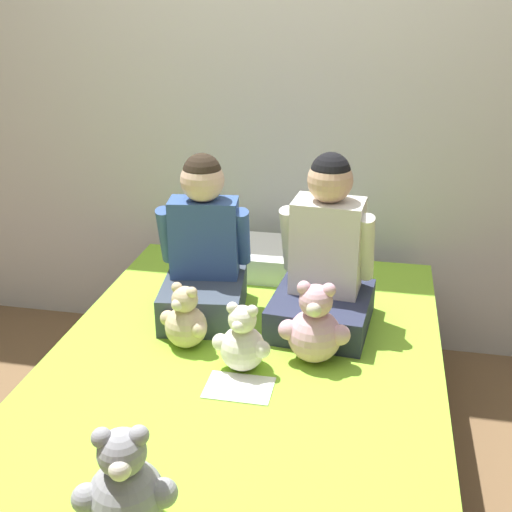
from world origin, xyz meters
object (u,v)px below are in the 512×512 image
Objects in this scene: teddy_bear_between_children at (242,342)px; teddy_bear_at_foot_of_bed at (125,488)px; teddy_bear_held_by_right_child at (315,328)px; child_on_right at (325,262)px; teddy_bear_held_by_left_child at (185,321)px; sign_card at (239,388)px; bed at (238,433)px; child_on_left at (204,255)px; pillow_at_headboard at (279,259)px.

teddy_bear_between_children is 0.72m from teddy_bear_at_foot_of_bed.
teddy_bear_held_by_right_child is 1.21× the size of teddy_bear_between_children.
teddy_bear_held_by_left_child is at bearing -144.19° from child_on_right.
teddy_bear_held_by_right_child is 0.32m from sign_card.
bed is 0.27m from sign_card.
child_on_right is 2.73× the size of teddy_bear_held_by_left_child.
sign_card is at bearing 61.05° from teddy_bear_at_foot_of_bed.
bed is 0.45m from teddy_bear_held_by_right_child.
teddy_bear_between_children is (-0.23, -0.37, -0.14)m from child_on_right.
teddy_bear_at_foot_of_bed is (-0.10, -0.68, 0.37)m from bed.
child_on_right reaches higher than bed.
bed is 8.66× the size of teddy_bear_held_by_left_child.
teddy_bear_held_by_left_child is 0.99× the size of teddy_bear_between_children.
child_on_right reaches higher than sign_card.
sign_card is at bearing -18.74° from teddy_bear_held_by_left_child.
teddy_bear_held_by_right_child is (0.23, 0.12, 0.37)m from bed.
teddy_bear_between_children is at bearing -1.08° from teddy_bear_held_by_left_child.
child_on_right is 0.30m from teddy_bear_held_by_right_child.
sign_card reaches higher than bed.
pillow_at_headboard is (0.21, 0.42, -0.18)m from child_on_left.
teddy_bear_between_children is (0.22, -0.10, 0.00)m from teddy_bear_held_by_left_child.
teddy_bear_held_by_right_child reaches higher than teddy_bear_at_foot_of_bed.
pillow_at_headboard is at bearing 55.51° from child_on_left.
child_on_right reaches higher than teddy_bear_held_by_right_child.
pillow_at_headboard is (-0.24, 0.42, -0.19)m from child_on_right.
child_on_right reaches higher than child_on_left.
teddy_bear_held_by_right_child is 1.01× the size of teddy_bear_at_foot_of_bed.
sign_card is (0.24, -0.48, -0.23)m from child_on_left.
teddy_bear_at_foot_of_bed is (-0.34, -0.81, -0.00)m from teddy_bear_held_by_right_child.
bed is at bearing -116.08° from child_on_right.
child_on_right is 1.13m from teddy_bear_at_foot_of_bed.
child_on_right is at bearing -60.59° from pillow_at_headboard.
child_on_right is 2.25× the size of teddy_bear_at_foot_of_bed.
child_on_right reaches higher than teddy_bear_between_children.
teddy_bear_between_children is at bearing -89.14° from pillow_at_headboard.
sign_card is at bearing -76.31° from teddy_bear_between_children.
teddy_bear_at_foot_of_bed is (0.11, -1.07, -0.12)m from child_on_left.
teddy_bear_held_by_left_child is 1.11× the size of sign_card.
bed is 7.13× the size of teddy_bear_at_foot_of_bed.
child_on_left is (-0.21, 0.39, 0.48)m from bed.
child_on_left is 0.45m from child_on_right.
teddy_bear_between_children is at bearing -65.95° from child_on_left.
bed is 0.67m from child_on_right.
child_on_left is 0.53m from teddy_bear_held_by_right_child.
teddy_bear_between_children is (0.23, -0.36, -0.14)m from child_on_left.
teddy_bear_at_foot_of_bed is (-0.34, -1.07, -0.12)m from child_on_right.
teddy_bear_held_by_right_child is at bearing -85.53° from child_on_right.
child_on_right is at bearing 89.69° from teddy_bear_held_by_right_child.
pillow_at_headboard is (-0.23, 0.69, -0.06)m from teddy_bear_held_by_right_child.
child_on_right is 0.58m from sign_card.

